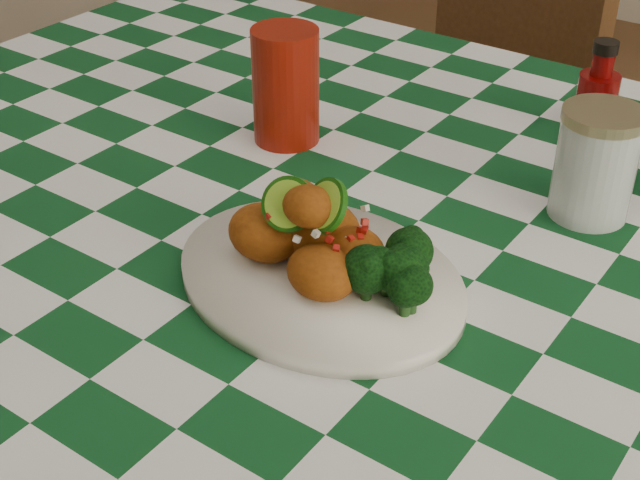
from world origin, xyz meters
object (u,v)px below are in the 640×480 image
Objects in this scene: red_tumbler at (286,86)px; mason_jar at (596,164)px; fried_chicken_pile at (315,229)px; plate at (320,279)px; wooden_chair_left at (434,148)px; dining_table at (401,466)px; ketchup_bottle at (599,86)px.

mason_jar is at bearing 7.33° from red_tumbler.
plate is at bearing 0.00° from fried_chicken_pile.
dining_table is at bearing -43.09° from wooden_chair_left.
wooden_chair_left reaches higher than dining_table.
dining_table is 1.75× the size of wooden_chair_left.
fried_chicken_pile is at bearing 180.00° from plate.
ketchup_bottle is at bearing -20.65° from wooden_chair_left.
red_tumbler is 0.39m from mason_jar.
dining_table is 5.36× the size of plate.
fried_chicken_pile is 1.22× the size of ketchup_bottle.
mason_jar reaches higher than plate.
fried_chicken_pile is 1.00× the size of red_tumbler.
plate is 0.97m from wooden_chair_left.
red_tumbler is at bearing 132.30° from fried_chicken_pile.
ketchup_bottle is (0.31, 0.26, -0.01)m from red_tumbler.
red_tumbler is 1.17× the size of mason_jar.
plate is 2.10× the size of red_tumbler.
fried_chicken_pile is (-0.02, -0.16, 0.46)m from dining_table.
wooden_chair_left reaches higher than ketchup_bottle.
red_tumbler is at bearing 133.10° from plate.
ketchup_bottle is (0.07, 0.33, 0.45)m from dining_table.
wooden_chair_left is at bearing 99.90° from red_tumbler.
ketchup_bottle reaches higher than dining_table.
ketchup_bottle is (0.09, 0.50, 0.05)m from plate.
mason_jar is at bearing 60.15° from plate.
plate is 2.11× the size of fried_chicken_pile.
dining_table is at bearing 81.43° from fried_chicken_pile.
mason_jar is (0.39, 0.05, -0.01)m from red_tumbler.
plate is 2.45× the size of mason_jar.
ketchup_bottle is at bearing 40.00° from red_tumbler.
red_tumbler is at bearing -140.00° from ketchup_bottle.
dining_table is 11.26× the size of red_tumbler.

